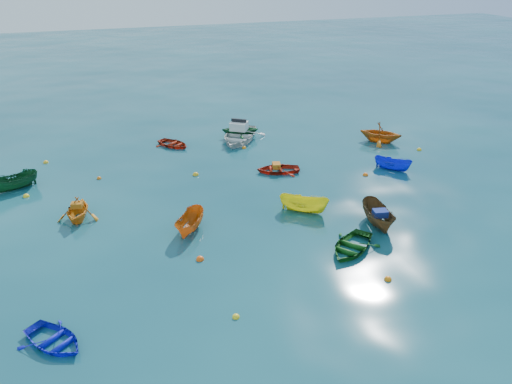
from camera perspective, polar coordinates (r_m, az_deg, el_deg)
name	(u,v)px	position (r m, az deg, el deg)	size (l,w,h in m)	color
ground	(288,242)	(24.48, 3.71, -5.68)	(160.00, 160.00, 0.00)	#093746
dinghy_blue_sw	(55,344)	(20.14, -22.01, -15.80)	(1.88, 2.63, 0.55)	#1017C9
sampan_brown_mid	(377,225)	(26.60, 13.70, -3.68)	(1.17, 3.11, 1.20)	#50381C
dinghy_orange_w	(79,219)	(28.03, -19.57, -2.91)	(2.17, 2.51, 1.32)	orange
sampan_yellow_mid	(304,212)	(27.27, 5.45, -2.24)	(1.03, 2.73, 1.06)	yellow
dinghy_green_e	(351,250)	(24.22, 10.79, -6.51)	(2.20, 3.07, 0.64)	#124E14
sampan_orange_n	(191,231)	(25.55, -7.47, -4.41)	(1.03, 2.74, 1.06)	#CD6013
dinghy_green_n	(240,137)	(38.34, -1.82, 6.32)	(2.34, 2.72, 1.43)	#135326
dinghy_red_ne	(278,172)	(32.09, 2.51, 2.33)	(1.97, 2.75, 0.57)	#B5200F
sampan_blue_far	(392,170)	(33.58, 15.28, 2.49)	(0.92, 2.43, 0.94)	#101FD0
dinghy_red_far	(174,146)	(36.93, -9.40, 5.21)	(1.87, 2.61, 0.54)	#A4230D
dinghy_orange_far	(380,142)	(38.40, 13.95, 5.60)	(2.61, 3.03, 1.59)	#CA6413
sampan_green_far	(15,190)	(32.90, -25.80, 0.24)	(1.09, 2.90, 1.12)	#0F4121
motorboat_white	(239,140)	(37.62, -1.94, 5.94)	(3.33, 4.65, 1.57)	silver
tarp_blue_a	(380,213)	(26.12, 14.00, -2.37)	(0.70, 0.53, 0.34)	navy
tarp_orange_a	(77,205)	(27.72, -19.79, -1.41)	(0.57, 0.43, 0.28)	#B56412
tarp_green_b	(239,126)	(38.05, -1.99, 7.57)	(0.68, 0.51, 0.33)	#124B21
tarp_orange_b	(276,165)	(31.91, 2.34, 3.05)	(0.65, 0.49, 0.31)	orange
buoy_or_a	(200,260)	(23.23, -6.41, -7.70)	(0.37, 0.37, 0.37)	#FF530D
buoy_ye_a	(236,317)	(19.89, -2.31, -14.12)	(0.29, 0.29, 0.29)	yellow
buoy_or_b	(388,280)	(22.54, 14.83, -9.68)	(0.33, 0.33, 0.33)	orange
buoy_ye_b	(26,197)	(31.69, -24.77, -0.49)	(0.35, 0.35, 0.35)	yellow
buoy_or_c	(99,179)	(32.56, -17.49, 1.46)	(0.29, 0.29, 0.29)	#D1600B
buoy_ye_c	(196,175)	(31.81, -6.91, 1.94)	(0.38, 0.38, 0.38)	gold
buoy_or_d	(365,175)	(32.29, 12.40, 1.87)	(0.35, 0.35, 0.35)	#FB620D
buoy_ye_d	(46,163)	(36.29, -22.88, 3.09)	(0.34, 0.34, 0.34)	yellow
buoy_or_e	(244,148)	(36.03, -1.37, 5.03)	(0.32, 0.32, 0.32)	orange
buoy_ye_e	(419,150)	(37.51, 18.15, 4.57)	(0.34, 0.34, 0.34)	yellow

